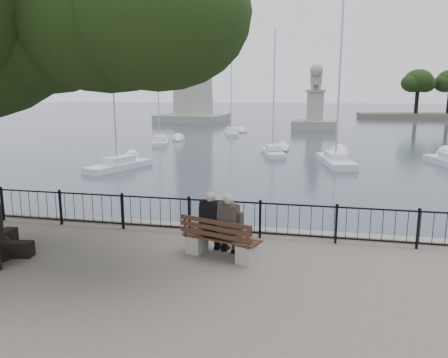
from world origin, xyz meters
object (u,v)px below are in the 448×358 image
(bench, at_px, (220,243))
(lion_monument, at_px, (315,114))
(person_left, at_px, (214,225))
(lighthouse, at_px, (192,37))
(person_right, at_px, (232,228))

(bench, xyz_separation_m, lion_monument, (1.74, 49.07, 0.78))
(person_left, height_order, lion_monument, lion_monument)
(bench, bearing_deg, lion_monument, 87.97)
(bench, relative_size, lighthouse, 0.06)
(person_right, distance_m, lion_monument, 49.06)
(bench, bearing_deg, person_left, 137.93)
(bench, height_order, lion_monument, lion_monument)
(person_right, relative_size, lighthouse, 0.05)
(lion_monument, bearing_deg, person_left, -92.28)
(person_right, bearing_deg, lighthouse, 106.87)
(person_left, bearing_deg, bench, -42.07)
(bench, xyz_separation_m, person_left, (-0.20, 0.18, 0.39))
(bench, relative_size, person_left, 1.25)
(bench, xyz_separation_m, person_right, (0.27, 0.03, 0.39))
(lion_monument, bearing_deg, bench, -92.03)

